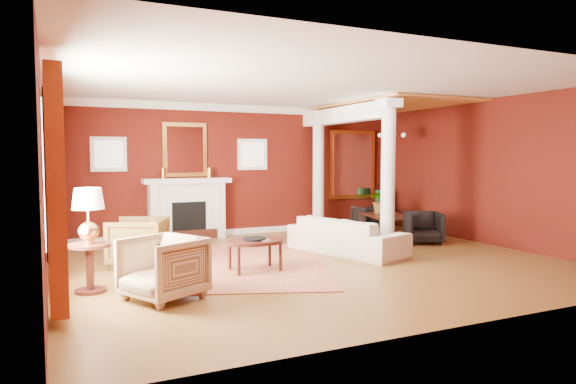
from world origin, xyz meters
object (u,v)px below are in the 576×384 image
side_table (89,224)px  dining_table (386,219)px  armchair_stripe (163,265)px  sofa (347,230)px  coffee_table (255,243)px  armchair_leopard (138,239)px

side_table → dining_table: side_table is taller
armchair_stripe → side_table: size_ratio=0.63×
sofa → coffee_table: (-2.02, -0.64, 0.00)m
dining_table → armchair_leopard: bearing=113.2°
armchair_leopard → coffee_table: (1.56, -1.17, 0.01)m
armchair_leopard → side_table: (-0.81, -1.40, 0.46)m
armchair_leopard → dining_table: armchair_leopard is taller
armchair_stripe → coffee_table: armchair_stripe is taller
side_table → dining_table: (6.22, 2.23, -0.50)m
armchair_stripe → coffee_table: 1.85m
coffee_table → armchair_leopard: bearing=143.1°
sofa → side_table: size_ratio=1.64×
sofa → coffee_table: bearing=89.6°
sofa → armchair_stripe: size_ratio=2.59×
armchair_stripe → side_table: side_table is taller
sofa → dining_table: (1.83, 1.35, -0.04)m
armchair_leopard → dining_table: (5.41, 0.83, -0.03)m
armchair_stripe → dining_table: armchair_stripe is taller
sofa → armchair_leopard: (-3.58, 0.52, -0.01)m
sofa → dining_table: size_ratio=1.58×
sofa → coffee_table: sofa is taller
armchair_leopard → armchair_stripe: armchair_stripe is taller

